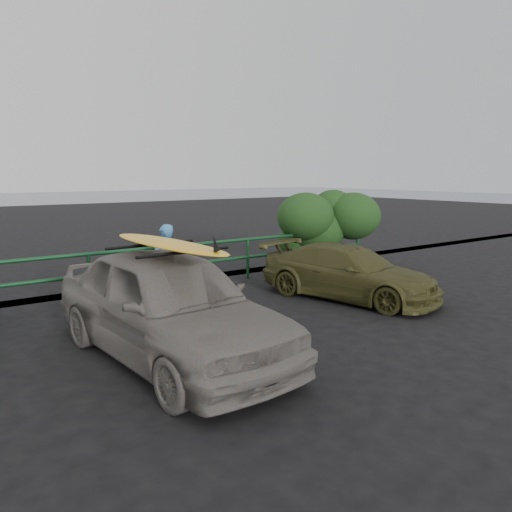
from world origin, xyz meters
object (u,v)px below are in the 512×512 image
(guardrail, at_px, (135,272))
(sedan, at_px, (169,305))
(man, at_px, (166,262))
(surfboard, at_px, (167,244))
(olive_vehicle, at_px, (349,272))

(guardrail, distance_m, sedan, 4.06)
(guardrail, bearing_deg, man, -62.42)
(sedan, height_order, surfboard, surfboard)
(sedan, xyz_separation_m, man, (1.47, 3.16, 0.01))
(olive_vehicle, height_order, man, man)
(sedan, distance_m, man, 3.48)
(man, height_order, surfboard, surfboard)
(surfboard, bearing_deg, olive_vehicle, 8.04)
(sedan, distance_m, olive_vehicle, 4.76)
(sedan, bearing_deg, olive_vehicle, 8.04)
(guardrail, height_order, olive_vehicle, olive_vehicle)
(guardrail, distance_m, man, 0.89)
(guardrail, relative_size, man, 8.74)
(guardrail, height_order, man, man)
(guardrail, xyz_separation_m, man, (0.39, -0.75, 0.28))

